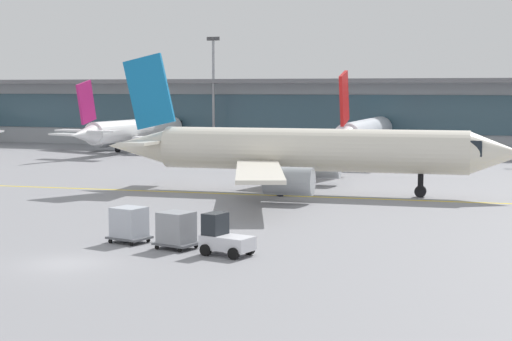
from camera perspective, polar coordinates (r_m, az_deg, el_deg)
ground_plane at (r=41.18m, az=-12.93°, el=-6.23°), size 400.00×400.00×0.00m
taxiway_centreline_stripe at (r=64.66m, az=3.34°, el=-1.78°), size 109.69×8.99×0.01m
terminal_concourse at (r=114.54m, az=8.82°, el=3.88°), size 216.05×11.00×9.60m
gate_airplane_1 at (r=110.03m, az=-8.28°, el=2.71°), size 26.18×28.17×9.33m
gate_airplane_2 at (r=98.66m, az=7.46°, el=2.54°), size 28.65×30.79×10.21m
taxiing_regional_jet at (r=66.31m, az=3.48°, el=1.34°), size 34.08×31.59×11.28m
baggage_tug at (r=42.05m, az=-2.23°, el=-4.61°), size 2.84×2.09×2.10m
cargo_dolly_lead at (r=43.80m, az=-5.48°, el=-4.00°), size 2.40×2.02×1.94m
cargo_dolly_trailing at (r=45.84m, az=-8.69°, el=-3.60°), size 2.40×2.02×1.94m
apron_light_mast_1 at (r=114.79m, az=-2.94°, el=5.66°), size 1.80×0.36×15.32m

